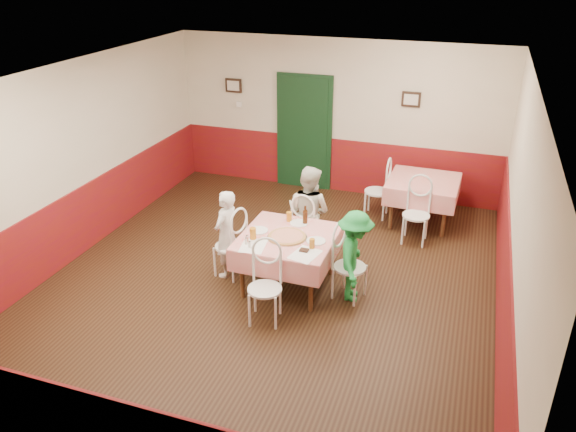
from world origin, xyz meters
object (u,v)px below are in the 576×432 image
(chair_left, at_px, (230,246))
(chair_second_b, at_px, (416,216))
(main_table, at_px, (288,261))
(pizza, at_px, (287,236))
(beer_bottle, at_px, (305,216))
(diner_left, at_px, (226,234))
(glass_c, at_px, (289,217))
(glass_b, at_px, (312,244))
(glass_a, at_px, (253,234))
(diner_far, at_px, (309,212))
(chair_near, at_px, (265,289))
(chair_second_a, at_px, (377,192))
(wallet, at_px, (304,250))
(chair_far, at_px, (307,229))
(second_table, at_px, (421,201))
(chair_right, at_px, (350,267))
(diner_right, at_px, (354,256))

(chair_left, distance_m, chair_second_b, 2.95)
(main_table, distance_m, pizza, 0.40)
(chair_left, height_order, beer_bottle, beer_bottle)
(main_table, xyz_separation_m, diner_left, (-0.90, 0.01, 0.26))
(glass_c, bearing_deg, pizza, -74.40)
(glass_b, bearing_deg, beer_bottle, 114.43)
(chair_second_b, relative_size, glass_a, 5.78)
(main_table, xyz_separation_m, diner_far, (0.01, 0.90, 0.33))
(glass_b, bearing_deg, chair_near, -122.40)
(chair_second_a, bearing_deg, chair_near, -10.27)
(glass_c, bearing_deg, wallet, -58.79)
(chair_far, relative_size, glass_c, 6.48)
(glass_b, xyz_separation_m, wallet, (-0.07, -0.10, -0.05))
(chair_left, bearing_deg, chair_near, 58.60)
(glass_b, height_order, diner_left, diner_left)
(main_table, relative_size, second_table, 1.09)
(chair_far, xyz_separation_m, glass_c, (-0.14, -0.43, 0.38))
(chair_second_a, height_order, diner_left, diner_left)
(chair_near, bearing_deg, beer_bottle, 75.00)
(pizza, xyz_separation_m, beer_bottle, (0.10, 0.46, 0.11))
(chair_far, xyz_separation_m, chair_second_a, (0.70, 1.74, 0.00))
(chair_near, bearing_deg, wallet, 48.19)
(glass_c, distance_m, wallet, 0.87)
(chair_right, relative_size, chair_far, 1.00)
(main_table, bearing_deg, chair_right, -0.52)
(wallet, distance_m, diner_far, 1.26)
(chair_second_b, distance_m, beer_bottle, 2.01)
(second_table, distance_m, glass_b, 3.04)
(glass_b, bearing_deg, wallet, -124.32)
(pizza, bearing_deg, chair_right, 2.50)
(glass_b, bearing_deg, chair_second_a, 83.52)
(chair_left, bearing_deg, glass_b, 93.83)
(glass_a, distance_m, diner_right, 1.34)
(chair_right, bearing_deg, chair_far, 58.25)
(chair_second_a, height_order, diner_right, diner_right)
(chair_second_b, distance_m, pizza, 2.40)
(beer_bottle, bearing_deg, pizza, -102.89)
(second_table, xyz_separation_m, chair_far, (-1.45, -1.74, 0.08))
(chair_left, height_order, glass_a, glass_a)
(glass_c, bearing_deg, chair_near, -84.61)
(beer_bottle, xyz_separation_m, diner_left, (-1.01, -0.40, -0.25))
(chair_second_a, distance_m, pizza, 2.75)
(glass_b, bearing_deg, pizza, 156.09)
(chair_second_a, bearing_deg, pizza, -13.53)
(chair_second_a, relative_size, diner_left, 0.71)
(chair_left, relative_size, chair_second_a, 1.00)
(glass_a, bearing_deg, chair_second_a, 68.37)
(chair_left, relative_size, beer_bottle, 3.70)
(wallet, bearing_deg, second_table, 69.14)
(main_table, height_order, glass_b, glass_b)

